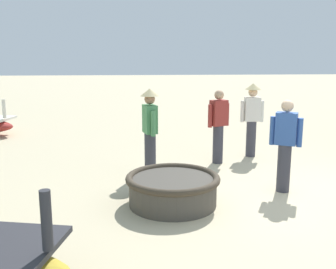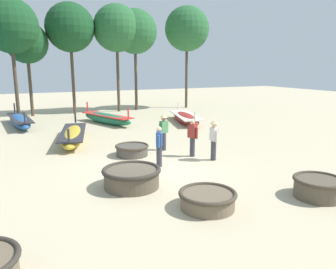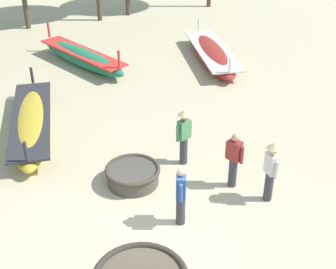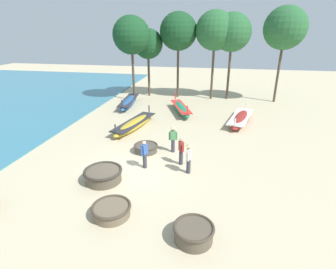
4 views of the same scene
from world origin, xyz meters
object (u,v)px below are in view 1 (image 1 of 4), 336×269
object	(u,v)px
coracle_nearest	(173,188)
fisherman_standing_right	(218,125)
fisherman_with_hat	(285,143)
fisherman_by_coracle	(150,126)
fisherman_hauling	(252,115)

from	to	relation	value
coracle_nearest	fisherman_standing_right	world-z (taller)	fisherman_standing_right
fisherman_with_hat	fisherman_by_coracle	bearing A→B (deg)	62.37
fisherman_standing_right	fisherman_by_coracle	bearing A→B (deg)	115.30
fisherman_by_coracle	fisherman_hauling	distance (m)	2.64
coracle_nearest	fisherman_hauling	world-z (taller)	fisherman_hauling
coracle_nearest	fisherman_hauling	bearing A→B (deg)	-35.85
fisherman_with_hat	fisherman_hauling	xyz separation A→B (m)	(2.37, -0.12, 0.12)
fisherman_by_coracle	fisherman_hauling	xyz separation A→B (m)	(1.21, -2.35, 0.00)
fisherman_with_hat	fisherman_by_coracle	world-z (taller)	fisherman_by_coracle
fisherman_with_hat	fisherman_hauling	distance (m)	2.38
fisherman_by_coracle	fisherman_standing_right	bearing A→B (deg)	-64.70
fisherman_standing_right	fisherman_hauling	xyz separation A→B (m)	(0.51, -0.87, 0.12)
coracle_nearest	fisherman_by_coracle	bearing A→B (deg)	10.24
fisherman_hauling	fisherman_standing_right	bearing A→B (deg)	120.45
fisherman_by_coracle	coracle_nearest	bearing A→B (deg)	-169.76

